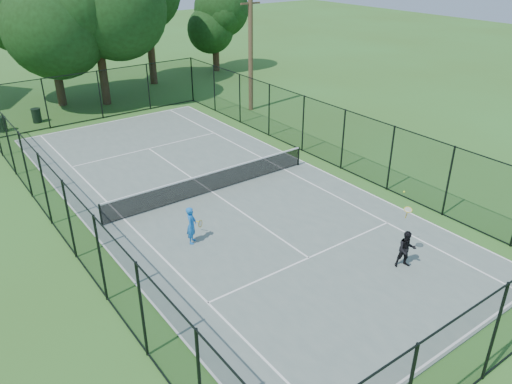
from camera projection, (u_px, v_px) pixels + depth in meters
ground at (212, 193)px, 22.03m from camera, size 120.00×120.00×0.00m
tennis_court at (212, 192)px, 22.02m from camera, size 11.00×24.00×0.06m
tennis_net at (212, 181)px, 21.77m from camera, size 10.08×0.08×0.95m
fence at (211, 162)px, 21.36m from camera, size 13.10×26.10×3.00m
tree_near_left at (48, 20)px, 31.53m from camera, size 6.86×6.86×8.94m
tree_near_mid at (96, 22)px, 31.79m from camera, size 6.69×6.69×8.75m
tree_near_right at (147, 5)px, 36.56m from camera, size 6.60×6.60×9.11m
tree_far_right at (215, 25)px, 41.46m from camera, size 4.57×4.57×6.04m
trash_bin_left at (2, 124)px, 29.02m from camera, size 0.58×0.58×0.88m
trash_bin_right at (37, 115)px, 30.50m from camera, size 0.58×0.58×0.87m
utility_pole at (251, 53)px, 31.41m from camera, size 1.40×0.30×7.28m
player_blue at (192, 225)px, 18.00m from camera, size 0.89×0.62×1.43m
player_black at (407, 249)px, 16.66m from camera, size 0.82×1.12×2.47m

